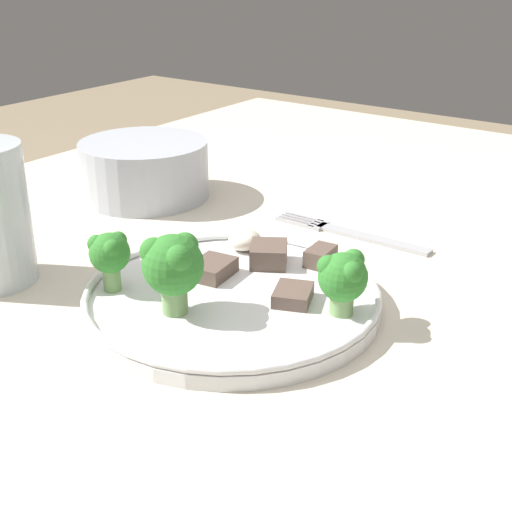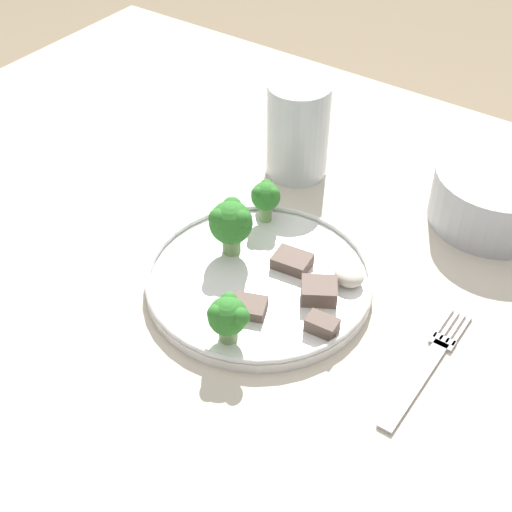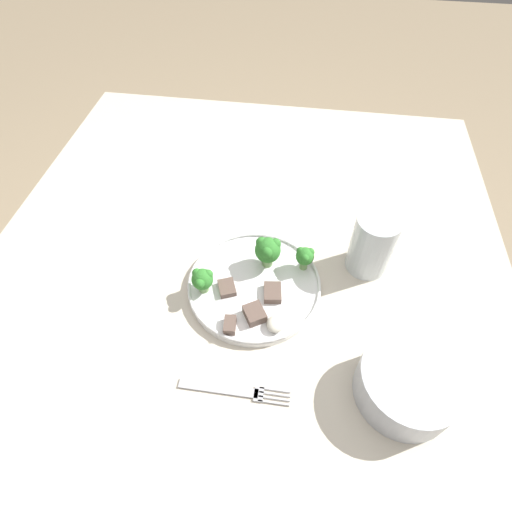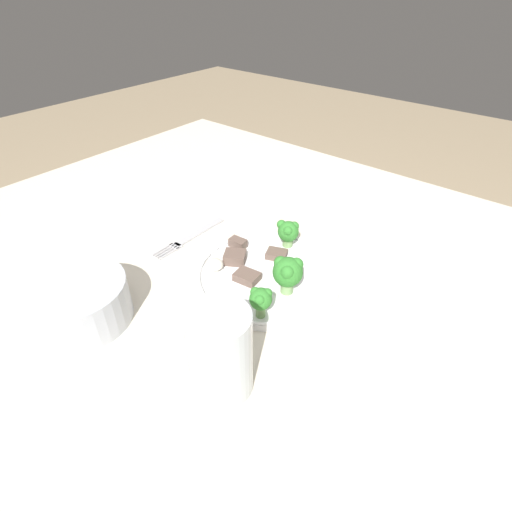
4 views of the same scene
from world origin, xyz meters
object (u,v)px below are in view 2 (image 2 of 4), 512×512
Objects in this scene: fork at (426,368)px; cream_bowl at (496,198)px; dinner_plate at (259,279)px; drinking_glass at (298,135)px.

cream_bowl is (-0.04, 0.26, 0.03)m from fork.
dinner_plate is 0.20m from fork.
drinking_glass reaches higher than fork.
drinking_glass is (-0.29, 0.21, 0.05)m from fork.
cream_bowl is at bearing 11.12° from drinking_glass.
dinner_plate is at bearing 179.04° from fork.
drinking_glass is at bearing 112.26° from dinner_plate.
cream_bowl reaches higher than fork.
drinking_glass is (-0.09, 0.21, 0.05)m from dinner_plate.
cream_bowl is at bearing 57.47° from dinner_plate.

